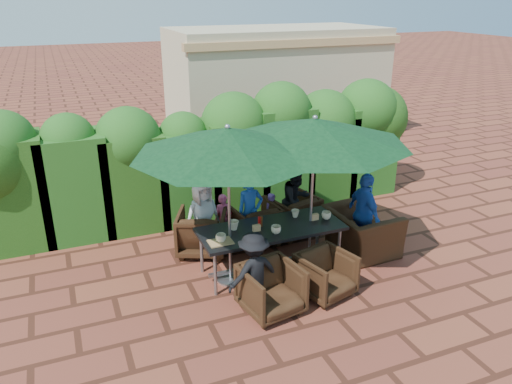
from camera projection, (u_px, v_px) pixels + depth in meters
name	position (u px, v px, depth m)	size (l,w,h in m)	color
ground	(255.00, 268.00, 8.05)	(80.00, 80.00, 0.00)	brown
dining_table	(271.00, 232.00, 7.74)	(2.26, 0.90, 0.75)	black
umbrella_left	(228.00, 142.00, 6.90)	(2.73, 2.73, 2.46)	gray
umbrella_right	(315.00, 131.00, 7.40)	(2.89, 2.89, 2.46)	gray
chair_far_left	(202.00, 230.00, 8.39)	(0.80, 0.75, 0.82)	black
chair_far_mid	(255.00, 222.00, 8.71)	(0.77, 0.72, 0.80)	black
chair_far_right	(292.00, 212.00, 9.07)	(0.79, 0.74, 0.81)	black
chair_near_left	(271.00, 287.00, 6.81)	(0.75, 0.70, 0.77)	black
chair_near_right	(326.00, 273.00, 7.21)	(0.71, 0.66, 0.73)	black
chair_end_right	(362.00, 224.00, 8.40)	(1.14, 0.74, 1.00)	black
adult_far_left	(203.00, 217.00, 8.30)	(0.64, 0.38, 1.29)	silver
adult_far_mid	(250.00, 212.00, 8.53)	(0.46, 0.37, 1.27)	#2152B3
adult_far_right	(296.00, 201.00, 8.88)	(0.65, 0.40, 1.35)	black
adult_near_left	(254.00, 272.00, 6.80)	(0.75, 0.34, 1.17)	black
adult_end_right	(364.00, 214.00, 8.28)	(0.83, 0.42, 1.42)	#2152B3
child_left	(224.00, 219.00, 8.67)	(0.33, 0.27, 0.91)	#EB5387
child_right	(272.00, 215.00, 8.96)	(0.29, 0.24, 0.82)	#7B4AA2
pedestrian_a	(255.00, 138.00, 11.97)	(1.62, 0.58, 1.73)	green
pedestrian_b	(277.00, 137.00, 12.39)	(0.75, 0.46, 1.57)	#EB5387
pedestrian_c	(326.00, 128.00, 12.64)	(1.19, 0.55, 1.86)	gray
cup_a	(221.00, 238.00, 7.25)	(0.16, 0.16, 0.12)	beige
cup_b	(234.00, 225.00, 7.62)	(0.15, 0.15, 0.14)	beige
cup_c	(276.00, 230.00, 7.51)	(0.15, 0.15, 0.12)	beige
cup_d	(295.00, 213.00, 8.05)	(0.13, 0.13, 0.12)	beige
cup_e	(326.00, 215.00, 7.98)	(0.16, 0.16, 0.12)	beige
ketchup_bottle	(259.00, 222.00, 7.71)	(0.04, 0.04, 0.17)	#B20C0A
sauce_bottle	(261.00, 221.00, 7.72)	(0.04, 0.04, 0.17)	#4C230C
serving_tray	(221.00, 242.00, 7.25)	(0.35, 0.25, 0.02)	tan
number_block_left	(257.00, 228.00, 7.58)	(0.12, 0.06, 0.10)	tan
number_block_right	(315.00, 217.00, 7.96)	(0.12, 0.06, 0.10)	tan
hedge_wall	(212.00, 148.00, 9.55)	(9.10, 1.60, 2.53)	#173C10
building	(276.00, 84.00, 14.68)	(6.20, 3.08, 3.20)	#B8AC88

